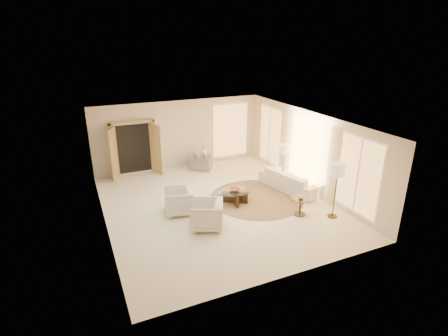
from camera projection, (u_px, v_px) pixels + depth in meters
name	position (u px, v px, depth m)	size (l,w,h in m)	color
room	(218.00, 165.00, 10.96)	(7.04, 8.04, 2.83)	#F2E9CD
windows_right	(306.00, 152.00, 12.38)	(0.10, 6.40, 2.40)	#FFBD66
window_back_corner	(231.00, 130.00, 15.23)	(1.70, 0.10, 2.40)	#FFBD66
curtains_right	(290.00, 147.00, 13.15)	(0.06, 5.20, 2.60)	#CFB78C
french_doors	(135.00, 149.00, 13.61)	(1.95, 0.66, 2.16)	tan
area_rug	(257.00, 198.00, 11.93)	(3.18, 3.18, 0.01)	#473521
sofa	(291.00, 180.00, 12.52)	(2.38, 0.93, 0.70)	silver
armchair_left	(179.00, 200.00, 10.80)	(0.87, 0.81, 0.89)	silver
armchair_right	(207.00, 213.00, 9.95)	(0.88, 0.82, 0.90)	silver
accent_chair	(201.00, 160.00, 14.40)	(0.90, 0.58, 0.79)	gray
coffee_table	(235.00, 195.00, 11.51)	(1.53, 1.53, 0.43)	black
end_table	(300.00, 204.00, 10.71)	(0.58, 0.58, 0.55)	black
side_table	(204.00, 160.00, 14.50)	(0.53, 0.53, 0.62)	#31271E
floor_lamp_near	(284.00, 151.00, 12.65)	(0.37, 0.37, 1.52)	#31271E
floor_lamp_far	(338.00, 172.00, 10.20)	(0.42, 0.42, 1.72)	#31271E
bowl	(235.00, 190.00, 11.44)	(0.34, 0.34, 0.08)	brown
end_vase	(301.00, 196.00, 10.62)	(0.16, 0.16, 0.17)	white
side_vase	(204.00, 151.00, 14.37)	(0.26, 0.26, 0.27)	white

